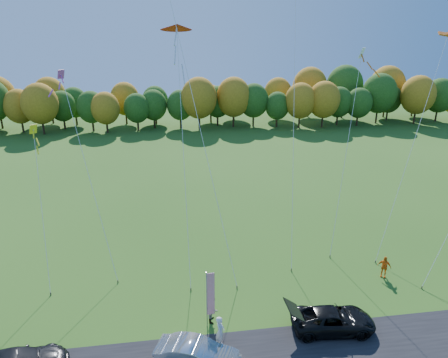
{
  "coord_description": "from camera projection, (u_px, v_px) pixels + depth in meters",
  "views": [
    {
      "loc": [
        -3.75,
        -19.69,
        16.2
      ],
      "look_at": [
        0.0,
        6.0,
        7.0
      ],
      "focal_mm": 32.0,
      "sensor_mm": 36.0,
      "label": 1
    }
  ],
  "objects": [
    {
      "name": "ground",
      "position": [
        238.0,
        320.0,
        24.29
      ],
      "size": [
        160.0,
        160.0,
        0.0
      ],
      "primitive_type": "plane",
      "color": "#264F15"
    },
    {
      "name": "tree_line",
      "position": [
        187.0,
        128.0,
        75.58
      ],
      "size": [
        116.0,
        12.0,
        10.0
      ],
      "primitive_type": null,
      "color": "#1E4711",
      "rests_on": "ground"
    },
    {
      "name": "black_suv",
      "position": [
        333.0,
        320.0,
        23.27
      ],
      "size": [
        5.04,
        2.68,
        1.35
      ],
      "primitive_type": "imported",
      "rotation": [
        0.0,
        0.0,
        1.48
      ],
      "color": "black",
      "rests_on": "ground"
    },
    {
      "name": "silver_sedan",
      "position": [
        197.0,
        355.0,
        20.62
      ],
      "size": [
        4.68,
        3.03,
        1.46
      ],
      "primitive_type": "imported",
      "rotation": [
        0.0,
        0.0,
        1.2
      ],
      "color": "silver",
      "rests_on": "ground"
    },
    {
      "name": "person_tailgate_a",
      "position": [
        220.0,
        332.0,
        21.89
      ],
      "size": [
        0.61,
        0.79,
        1.94
      ],
      "primitive_type": "imported",
      "rotation": [
        0.0,
        0.0,
        1.34
      ],
      "color": "silver",
      "rests_on": "ground"
    },
    {
      "name": "person_tailgate_b",
      "position": [
        213.0,
        309.0,
        23.99
      ],
      "size": [
        0.75,
        0.89,
        1.62
      ],
      "primitive_type": "imported",
      "rotation": [
        0.0,
        0.0,
        1.39
      ],
      "color": "gray",
      "rests_on": "ground"
    },
    {
      "name": "person_east",
      "position": [
        384.0,
        267.0,
        28.43
      ],
      "size": [
        1.0,
        0.86,
        1.62
      ],
      "primitive_type": "imported",
      "rotation": [
        0.0,
        0.0,
        -0.61
      ],
      "color": "orange",
      "rests_on": "ground"
    },
    {
      "name": "feather_flag",
      "position": [
        210.0,
        294.0,
        23.02
      ],
      "size": [
        0.49,
        0.1,
        3.72
      ],
      "color": "#999999",
      "rests_on": "ground"
    },
    {
      "name": "kite_delta_blue",
      "position": [
        192.0,
        92.0,
        27.57
      ],
      "size": [
        6.48,
        11.4,
        26.4
      ],
      "color": "#4C3F33",
      "rests_on": "ground"
    },
    {
      "name": "kite_parafoil_orange",
      "position": [
        294.0,
        77.0,
        31.37
      ],
      "size": [
        4.84,
        13.87,
        26.88
      ],
      "color": "#4C3F33",
      "rests_on": "ground"
    },
    {
      "name": "kite_delta_red",
      "position": [
        179.0,
        70.0,
        28.39
      ],
      "size": [
        2.4,
        9.36,
        18.28
      ],
      "color": "#4C3F33",
      "rests_on": "ground"
    },
    {
      "name": "kite_parafoil_rainbow",
      "position": [
        413.0,
        144.0,
        31.3
      ],
      "size": [
        9.21,
        7.26,
        17.03
      ],
      "color": "#4C3F33",
      "rests_on": "ground"
    },
    {
      "name": "kite_diamond_yellow",
      "position": [
        41.0,
        207.0,
        27.53
      ],
      "size": [
        1.86,
        6.39,
        10.75
      ],
      "color": "#4C3F33",
      "rests_on": "ground"
    },
    {
      "name": "kite_diamond_white",
      "position": [
        346.0,
        154.0,
        30.98
      ],
      "size": [
        3.78,
        5.28,
        15.9
      ],
      "color": "#4C3F33",
      "rests_on": "ground"
    },
    {
      "name": "kite_diamond_pink",
      "position": [
        88.0,
        174.0,
        28.82
      ],
      "size": [
        4.31,
        7.91,
        14.31
      ],
      "color": "#4C3F33",
      "rests_on": "ground"
    }
  ]
}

